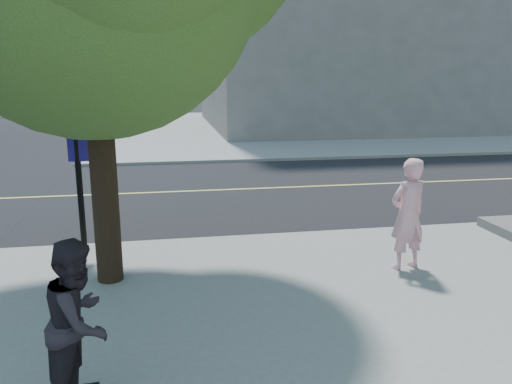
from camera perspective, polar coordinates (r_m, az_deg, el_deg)
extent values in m
plane|color=black|center=(9.91, -22.63, -6.29)|extent=(140.00, 140.00, 0.00)
cube|color=black|center=(14.17, -18.86, -0.36)|extent=(140.00, 9.00, 0.01)
cube|color=gray|center=(32.80, 10.13, 7.41)|extent=(29.00, 25.00, 0.12)
cube|color=slate|center=(33.55, 11.17, 19.58)|extent=(18.00, 16.00, 14.00)
imported|color=#ECA6B5|center=(8.17, 16.79, -2.43)|extent=(0.74, 0.58, 1.77)
imported|color=#292127|center=(5.00, -19.36, -13.71)|extent=(0.76, 0.89, 1.58)
cylinder|color=black|center=(7.49, -16.99, 4.11)|extent=(0.38, 0.38, 3.79)
cylinder|color=black|center=(9.05, -19.62, 4.79)|extent=(0.10, 0.10, 3.62)
cube|color=white|center=(8.98, -19.54, 7.51)|extent=(0.47, 0.04, 0.17)
cube|color=navy|center=(9.02, -19.33, 4.79)|extent=(0.39, 0.04, 0.47)
imported|color=black|center=(8.97, -20.17, 11.88)|extent=(0.14, 0.17, 0.86)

